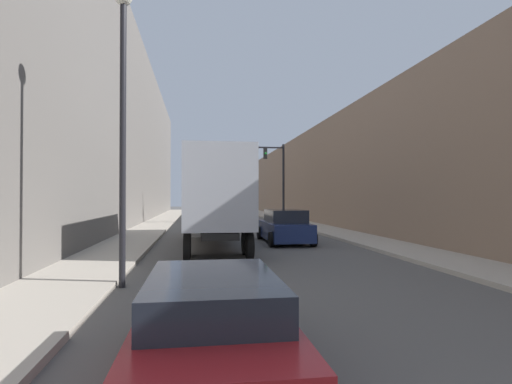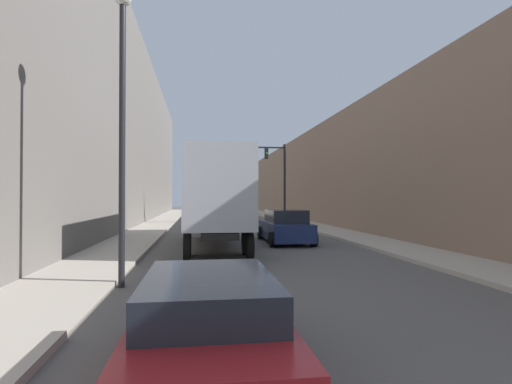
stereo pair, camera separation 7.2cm
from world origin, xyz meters
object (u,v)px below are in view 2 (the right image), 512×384
at_px(sedan_car, 209,324).
at_px(traffic_signal_gantry, 265,167).
at_px(street_lamp, 122,98).
at_px(semi_truck, 214,197).
at_px(suv_car, 285,227).

xyz_separation_m(sedan_car, traffic_signal_gantry, (5.40, 27.87, 4.20)).
bearing_deg(traffic_signal_gantry, street_lamp, -108.30).
bearing_deg(semi_truck, suv_car, 3.71).
distance_m(suv_car, street_lamp, 11.82).
bearing_deg(traffic_signal_gantry, suv_car, -95.28).
bearing_deg(semi_truck, sedan_car, -92.31).
height_order(sedan_car, traffic_signal_gantry, traffic_signal_gantry).
xyz_separation_m(traffic_signal_gantry, street_lamp, (-7.48, -22.60, -0.02)).
distance_m(sedan_car, traffic_signal_gantry, 28.70).
relative_size(sedan_car, traffic_signal_gantry, 0.67).
height_order(traffic_signal_gantry, street_lamp, street_lamp).
distance_m(semi_truck, traffic_signal_gantry, 14.68).
bearing_deg(sedan_car, suv_car, 73.94).
bearing_deg(suv_car, street_lamp, -124.13).
distance_m(traffic_signal_gantry, street_lamp, 23.81).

